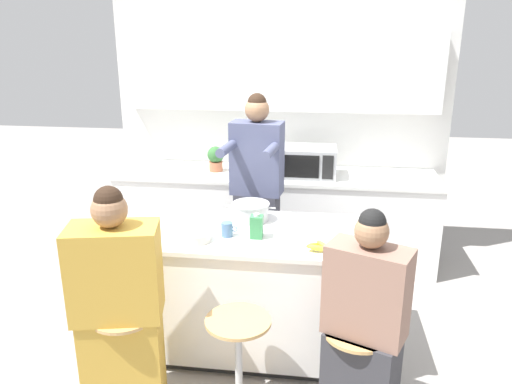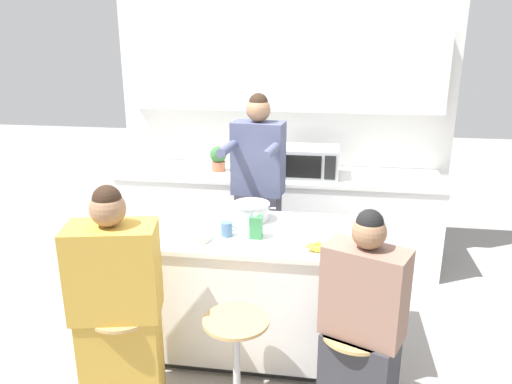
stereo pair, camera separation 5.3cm
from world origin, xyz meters
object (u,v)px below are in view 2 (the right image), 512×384
object	(u,v)px
bar_stool_rightmost	(353,375)
potted_plant	(218,158)
bar_stool_leftmost	(126,354)
fruit_bowl	(195,236)
person_wrapped_blanket	(118,309)
cooking_pot	(251,211)
kitchen_island	(254,289)
person_seated_near	(361,338)
juice_carton	(256,227)
person_cooking	(258,201)
banana_bunch	(317,247)
coffee_cup_near	(227,229)
microwave	(309,162)
bar_stool_center	(237,361)

from	to	relation	value
bar_stool_rightmost	potted_plant	distance (m)	2.60
bar_stool_leftmost	potted_plant	size ratio (longest dim) A/B	2.60
fruit_bowl	potted_plant	world-z (taller)	potted_plant
bar_stool_leftmost	fruit_bowl	size ratio (longest dim) A/B	3.06
person_wrapped_blanket	cooking_pot	distance (m)	1.16
bar_stool_leftmost	cooking_pot	size ratio (longest dim) A/B	1.78
kitchen_island	potted_plant	size ratio (longest dim) A/B	6.90
person_seated_near	juice_carton	distance (m)	0.97
bar_stool_leftmost	bar_stool_rightmost	bearing A→B (deg)	0.35
person_cooking	cooking_pot	xyz separation A→B (m)	(0.02, -0.50, 0.10)
potted_plant	banana_bunch	bearing A→B (deg)	-59.82
cooking_pot	coffee_cup_near	xyz separation A→B (m)	(-0.11, -0.32, -0.01)
microwave	potted_plant	xyz separation A→B (m)	(-0.88, 0.05, -0.01)
bar_stool_rightmost	person_cooking	distance (m)	1.67
person_seated_near	potted_plant	size ratio (longest dim) A/B	5.55
coffee_cup_near	microwave	world-z (taller)	microwave
potted_plant	person_wrapped_blanket	bearing A→B (deg)	-92.70
person_wrapped_blanket	microwave	size ratio (longest dim) A/B	2.57
fruit_bowl	person_cooking	bearing A→B (deg)	73.19
person_seated_near	kitchen_island	bearing A→B (deg)	157.39
coffee_cup_near	potted_plant	xyz separation A→B (m)	(-0.42, 1.60, 0.07)
banana_bunch	person_cooking	bearing A→B (deg)	117.87
banana_bunch	potted_plant	distance (m)	2.02
potted_plant	person_cooking	bearing A→B (deg)	-57.09
person_cooking	potted_plant	size ratio (longest dim) A/B	7.17
bar_stool_center	cooking_pot	xyz separation A→B (m)	(-0.05, 0.88, 0.61)
bar_stool_center	person_seated_near	world-z (taller)	person_seated_near
person_wrapped_blanket	banana_bunch	distance (m)	1.24
fruit_bowl	juice_carton	xyz separation A→B (m)	(0.39, 0.10, 0.05)
coffee_cup_near	bar_stool_rightmost	bearing A→B (deg)	-34.89
person_seated_near	bar_stool_rightmost	bearing A→B (deg)	168.34
bar_stool_rightmost	person_cooking	xyz separation A→B (m)	(-0.75, 1.40, 0.51)
cooking_pot	person_wrapped_blanket	bearing A→B (deg)	-124.58
bar_stool_rightmost	microwave	xyz separation A→B (m)	(-0.38, 2.13, 0.68)
coffee_cup_near	potted_plant	distance (m)	1.66
bar_stool_leftmost	potted_plant	distance (m)	2.29
bar_stool_rightmost	banana_bunch	distance (m)	0.76
kitchen_island	microwave	size ratio (longest dim) A/B	3.06
person_cooking	juice_carton	size ratio (longest dim) A/B	10.45
cooking_pot	microwave	world-z (taller)	microwave
bar_stool_leftmost	bar_stool_rightmost	xyz separation A→B (m)	(1.34, 0.01, 0.00)
bar_stool_center	coffee_cup_near	world-z (taller)	coffee_cup_near
bar_stool_leftmost	cooking_pot	distance (m)	1.25
coffee_cup_near	cooking_pot	bearing A→B (deg)	70.70
cooking_pot	fruit_bowl	bearing A→B (deg)	-125.96
bar_stool_rightmost	cooking_pot	size ratio (longest dim) A/B	1.78
bar_stool_rightmost	person_wrapped_blanket	xyz separation A→B (m)	(-1.35, -0.02, 0.31)
microwave	fruit_bowl	bearing A→B (deg)	-111.43
bar_stool_rightmost	person_seated_near	xyz separation A→B (m)	(0.03, -0.02, 0.26)
person_seated_near	banana_bunch	distance (m)	0.61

